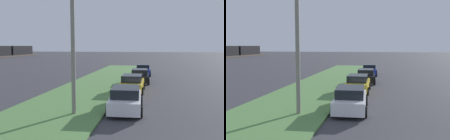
% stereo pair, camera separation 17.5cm
% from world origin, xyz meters
% --- Properties ---
extents(grass_median, '(60.00, 6.00, 0.12)m').
position_xyz_m(grass_median, '(10.00, 7.50, 0.06)').
color(grass_median, '#517F42').
rests_on(grass_median, ground).
extents(parked_car_white, '(4.40, 2.21, 1.47)m').
position_xyz_m(parked_car_white, '(7.48, 3.45, 0.72)').
color(parked_car_white, silver).
rests_on(parked_car_white, ground).
extents(parked_car_yellow, '(4.30, 2.03, 1.47)m').
position_xyz_m(parked_car_yellow, '(13.69, 3.65, 0.72)').
color(parked_car_yellow, gold).
rests_on(parked_car_yellow, ground).
extents(parked_car_black, '(4.37, 2.16, 1.47)m').
position_xyz_m(parked_car_black, '(18.95, 3.35, 0.72)').
color(parked_car_black, black).
rests_on(parked_car_black, ground).
extents(parked_car_blue, '(4.36, 2.14, 1.47)m').
position_xyz_m(parked_car_blue, '(25.61, 3.35, 0.72)').
color(parked_car_blue, '#23389E').
rests_on(parked_car_blue, ground).
extents(streetlight, '(0.97, 2.83, 7.50)m').
position_xyz_m(streetlight, '(5.92, 5.86, 4.39)').
color(streetlight, gray).
rests_on(streetlight, ground).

